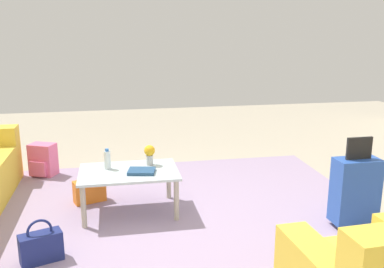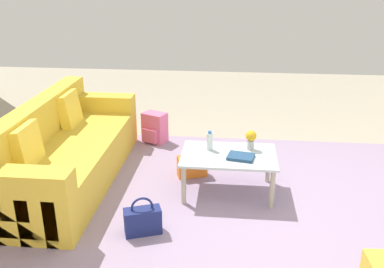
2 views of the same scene
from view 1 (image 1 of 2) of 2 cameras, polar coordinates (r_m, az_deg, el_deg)
ground_plane at (r=3.96m, az=-1.95°, el=-12.80°), size 12.00×12.00×0.00m
area_rug at (r=3.75m, az=-10.89°, el=-14.65°), size 5.20×4.40×0.01m
coffee_table at (r=4.24m, az=-8.41°, el=-5.61°), size 0.95×0.65×0.43m
water_bottle at (r=4.28m, az=-11.22°, el=-3.37°), size 0.06×0.06×0.20m
coffee_table_book at (r=4.14m, az=-6.74°, el=-4.94°), size 0.29×0.24×0.03m
flower_vase at (r=4.34m, az=-5.68°, el=-2.55°), size 0.11×0.11×0.21m
suitcase_blue at (r=4.17m, az=20.92°, el=-6.96°), size 0.40×0.23×0.85m
handbag_navy at (r=3.63m, az=-19.49°, el=-13.96°), size 0.35×0.24×0.36m
handbag_orange at (r=4.63m, az=-13.51°, el=-7.31°), size 0.35×0.24×0.36m
backpack_pink at (r=5.59m, az=-19.28°, el=-3.33°), size 0.36×0.33×0.40m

